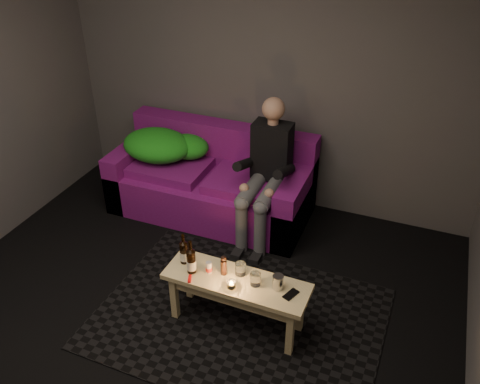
# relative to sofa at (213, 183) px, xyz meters

# --- Properties ---
(floor) EXTENTS (4.50, 4.50, 0.00)m
(floor) POSITION_rel_sofa_xyz_m (0.39, -1.82, -0.29)
(floor) COLOR black
(floor) RESTS_ON ground
(room) EXTENTS (4.50, 4.50, 4.50)m
(room) POSITION_rel_sofa_xyz_m (0.39, -1.35, 1.35)
(room) COLOR silver
(room) RESTS_ON ground
(rug) EXTENTS (2.12, 1.56, 0.01)m
(rug) POSITION_rel_sofa_xyz_m (0.79, -1.28, -0.29)
(rug) COLOR black
(rug) RESTS_ON floor
(sofa) EXTENTS (1.89, 0.85, 0.81)m
(sofa) POSITION_rel_sofa_xyz_m (0.00, 0.00, 0.00)
(sofa) COLOR #781064
(sofa) RESTS_ON floor
(green_blanket) EXTENTS (0.83, 0.57, 0.28)m
(green_blanket) POSITION_rel_sofa_xyz_m (-0.51, -0.01, 0.32)
(green_blanket) COLOR #1C9A1D
(green_blanket) RESTS_ON sofa
(person) EXTENTS (0.34, 0.78, 1.26)m
(person) POSITION_rel_sofa_xyz_m (0.59, -0.15, 0.36)
(person) COLOR black
(person) RESTS_ON sofa
(coffee_table) EXTENTS (1.05, 0.35, 0.43)m
(coffee_table) POSITION_rel_sofa_xyz_m (0.79, -1.33, 0.06)
(coffee_table) COLOR tan
(coffee_table) RESTS_ON rug
(beer_bottle_a) EXTENTS (0.06, 0.06, 0.25)m
(beer_bottle_a) POSITION_rel_sofa_xyz_m (0.37, -1.30, 0.23)
(beer_bottle_a) COLOR black
(beer_bottle_a) RESTS_ON coffee_table
(beer_bottle_b) EXTENTS (0.07, 0.07, 0.27)m
(beer_bottle_b) POSITION_rel_sofa_xyz_m (0.46, -1.37, 0.23)
(beer_bottle_b) COLOR black
(beer_bottle_b) RESTS_ON coffee_table
(salt_shaker) EXTENTS (0.05, 0.05, 0.09)m
(salt_shaker) POSITION_rel_sofa_xyz_m (0.58, -1.34, 0.18)
(salt_shaker) COLOR silver
(salt_shaker) RESTS_ON coffee_table
(pepper_mill) EXTENTS (0.06, 0.06, 0.12)m
(pepper_mill) POSITION_rel_sofa_xyz_m (0.69, -1.31, 0.19)
(pepper_mill) COLOR black
(pepper_mill) RESTS_ON coffee_table
(tumbler_back) EXTENTS (0.10, 0.10, 0.09)m
(tumbler_back) POSITION_rel_sofa_xyz_m (0.80, -1.27, 0.18)
(tumbler_back) COLOR white
(tumbler_back) RESTS_ON coffee_table
(tealight) EXTENTS (0.06, 0.06, 0.05)m
(tealight) POSITION_rel_sofa_xyz_m (0.79, -1.42, 0.16)
(tealight) COLOR white
(tealight) RESTS_ON coffee_table
(tumbler_front) EXTENTS (0.09, 0.09, 0.09)m
(tumbler_front) POSITION_rel_sofa_xyz_m (0.93, -1.33, 0.18)
(tumbler_front) COLOR white
(tumbler_front) RESTS_ON coffee_table
(steel_cup) EXTENTS (0.09, 0.09, 0.11)m
(steel_cup) POSITION_rel_sofa_xyz_m (1.09, -1.31, 0.19)
(steel_cup) COLOR #B5B7BD
(steel_cup) RESTS_ON coffee_table
(smartphone) EXTENTS (0.10, 0.14, 0.01)m
(smartphone) POSITION_rel_sofa_xyz_m (1.19, -1.34, 0.14)
(smartphone) COLOR black
(smartphone) RESTS_ON coffee_table
(red_lighter) EXTENTS (0.05, 0.08, 0.01)m
(red_lighter) POSITION_rel_sofa_xyz_m (0.49, -1.46, 0.14)
(red_lighter) COLOR red
(red_lighter) RESTS_ON coffee_table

